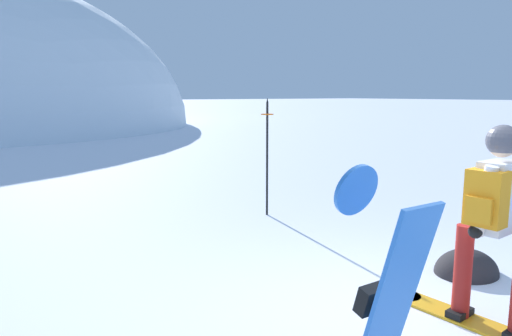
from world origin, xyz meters
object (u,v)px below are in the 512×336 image
Objects in this scene: snowboarder_main at (494,224)px; spare_snowboard at (377,323)px; rock_dark at (466,273)px; piste_marker_near at (267,149)px.

spare_snowboard is (-1.88, -0.47, -0.11)m from snowboarder_main.
spare_snowboard is 3.29m from rock_dark.
piste_marker_near is at bearing 81.23° from snowboarder_main.
rock_dark is at bearing 38.53° from snowboarder_main.
snowboarder_main is 0.97× the size of piste_marker_near.
snowboarder_main is 1.14× the size of spare_snowboard.
snowboarder_main is at bearing -98.77° from piste_marker_near.
spare_snowboard is 2.15× the size of rock_dark.
spare_snowboard is at bearing -156.11° from rock_dark.
snowboarder_main is 4.13m from piste_marker_near.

